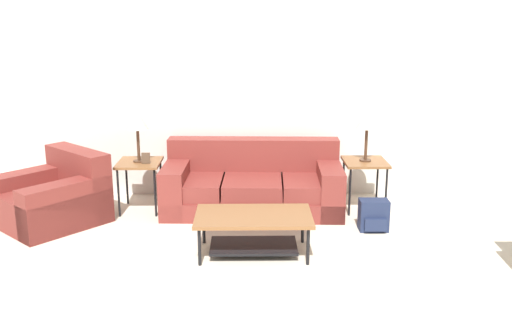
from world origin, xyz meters
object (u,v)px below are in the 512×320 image
table_lamp_left (137,122)px  backpack (374,216)px  couch (253,186)px  coffee_table (254,225)px  table_lamp_right (367,121)px  side_table_right (365,166)px  armchair (54,199)px  side_table_left (139,167)px

table_lamp_left → backpack: table_lamp_left is taller
couch → backpack: 1.52m
couch → coffee_table: size_ratio=1.88×
table_lamp_right → backpack: size_ratio=1.78×
coffee_table → side_table_right: side_table_right is taller
coffee_table → armchair: bearing=157.9°
couch → table_lamp_left: (-1.36, -0.02, 0.81)m
armchair → table_lamp_right: size_ratio=2.32×
armchair → side_table_left: size_ratio=2.37×
side_table_right → backpack: bearing=-92.4°
couch → side_table_right: couch is taller
couch → table_lamp_right: 1.58m
table_lamp_right → table_lamp_left: bearing=180.0°
armchair → backpack: 3.63m
table_lamp_right → armchair: bearing=-173.7°
armchair → coffee_table: size_ratio=1.25×
coffee_table → table_lamp_right: 2.06m
backpack → table_lamp_left: bearing=165.0°
side_table_left → backpack: (2.69, -0.72, -0.38)m
coffee_table → table_lamp_right: table_lamp_right is taller
backpack → couch: bearing=151.0°
armchair → table_lamp_left: table_lamp_left is taller
armchair → table_lamp_right: (3.64, 0.40, 0.82)m
armchair → backpack: size_ratio=4.14×
side_table_right → backpack: 0.81m
table_lamp_left → armchair: bearing=-156.4°
side_table_left → table_lamp_right: size_ratio=0.98×
armchair → table_lamp_right: table_lamp_right is taller
side_table_left → table_lamp_left: 0.55m
coffee_table → side_table_right: bearing=44.3°
side_table_left → table_lamp_left: size_ratio=0.98×
table_lamp_right → backpack: (-0.03, -0.72, -0.93)m
armchair → side_table_left: 1.04m
couch → side_table_right: (1.36, -0.02, 0.25)m
side_table_right → table_lamp_left: bearing=180.0°
armchair → side_table_left: bearing=23.6°
side_table_left → backpack: size_ratio=1.75×
couch → table_lamp_left: 1.58m
side_table_left → side_table_right: same height
table_lamp_left → side_table_right: bearing=-0.0°
couch → armchair: 2.32m
armchair → couch: bearing=10.4°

